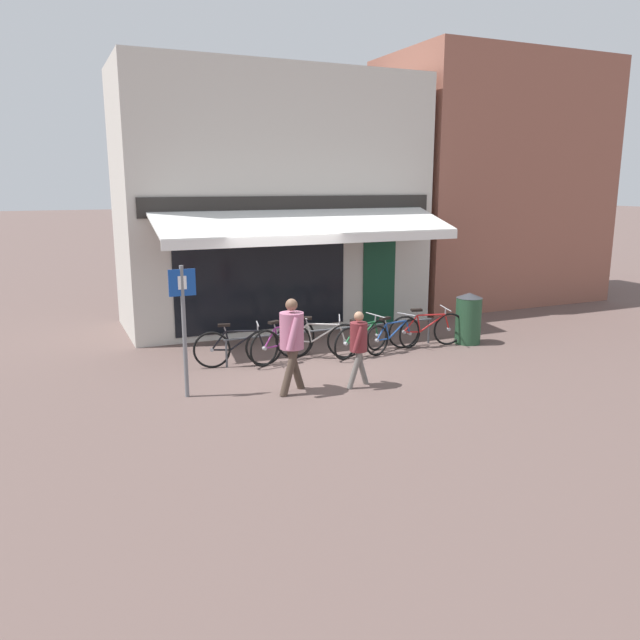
# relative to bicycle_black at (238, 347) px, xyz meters

# --- Properties ---
(ground_plane) EXTENTS (160.00, 160.00, 0.00)m
(ground_plane) POSITION_rel_bicycle_black_xyz_m (1.26, -0.46, -0.39)
(ground_plane) COLOR brown
(shop_front) EXTENTS (7.55, 4.65, 6.20)m
(shop_front) POSITION_rel_bicycle_black_xyz_m (2.13, 3.73, 2.70)
(shop_front) COLOR beige
(shop_front) RESTS_ON ground_plane
(neighbour_building) EXTENTS (6.37, 4.00, 7.09)m
(neighbour_building) POSITION_rel_bicycle_black_xyz_m (9.29, 4.24, 3.16)
(neighbour_building) COLOR #8E5647
(neighbour_building) RESTS_ON ground_plane
(bike_rack_rail) EXTENTS (4.78, 0.04, 0.57)m
(bike_rack_rail) POSITION_rel_bicycle_black_xyz_m (2.12, 0.04, 0.10)
(bike_rack_rail) COLOR #47494F
(bike_rack_rail) RESTS_ON ground_plane
(bicycle_black) EXTENTS (1.70, 0.58, 0.87)m
(bicycle_black) POSITION_rel_bicycle_black_xyz_m (0.00, 0.00, 0.00)
(bicycle_black) COLOR black
(bicycle_black) RESTS_ON ground_plane
(bicycle_purple) EXTENTS (1.66, 0.75, 0.88)m
(bicycle_purple) POSITION_rel_bicycle_black_xyz_m (0.95, -0.02, 0.01)
(bicycle_purple) COLOR black
(bicycle_purple) RESTS_ON ground_plane
(bicycle_silver) EXTENTS (1.68, 0.86, 0.89)m
(bicycle_silver) POSITION_rel_bicycle_black_xyz_m (1.69, -0.12, 0.01)
(bicycle_silver) COLOR black
(bicycle_silver) RESTS_ON ground_plane
(bicycle_green) EXTENTS (1.62, 0.73, 0.84)m
(bicycle_green) POSITION_rel_bicycle_black_xyz_m (2.61, -0.25, -0.02)
(bicycle_green) COLOR black
(bicycle_green) RESTS_ON ground_plane
(bicycle_blue) EXTENTS (1.60, 0.60, 0.79)m
(bicycle_blue) POSITION_rel_bicycle_black_xyz_m (3.35, -0.28, -0.04)
(bicycle_blue) COLOR black
(bicycle_blue) RESTS_ON ground_plane
(bicycle_red) EXTENTS (1.81, 0.53, 0.89)m
(bicycle_red) POSITION_rel_bicycle_black_xyz_m (4.22, -0.22, 0.00)
(bicycle_red) COLOR black
(bicycle_red) RESTS_ON ground_plane
(pedestrian_adult) EXTENTS (0.57, 0.72, 1.66)m
(pedestrian_adult) POSITION_rel_bicycle_black_xyz_m (0.41, -1.86, 0.61)
(pedestrian_adult) COLOR #47382D
(pedestrian_adult) RESTS_ON ground_plane
(pedestrian_child) EXTENTS (0.50, 0.45, 1.37)m
(pedestrian_child) POSITION_rel_bicycle_black_xyz_m (1.59, -2.04, 0.43)
(pedestrian_child) COLOR slate
(pedestrian_child) RESTS_ON ground_plane
(litter_bin) EXTENTS (0.58, 0.58, 1.15)m
(litter_bin) POSITION_rel_bicycle_black_xyz_m (5.26, -0.32, 0.19)
(litter_bin) COLOR #23472D
(litter_bin) RESTS_ON ground_plane
(parking_sign) EXTENTS (0.44, 0.07, 2.23)m
(parking_sign) POSITION_rel_bicycle_black_xyz_m (-1.30, -1.36, 0.98)
(parking_sign) COLOR slate
(parking_sign) RESTS_ON ground_plane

